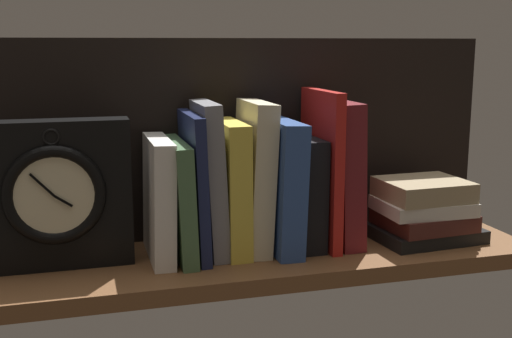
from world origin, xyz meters
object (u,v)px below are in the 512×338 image
book_yellow_seinlanguage (231,187)px  book_black_skeptic (303,191)px  book_stack_side (424,212)px  book_navy_bierce (194,185)px  book_red_requiem (321,168)px  book_maroon_dawkins (338,173)px  book_white_catcher (159,199)px  book_green_romantic (179,199)px  book_gray_chess (210,179)px  book_cream_twain (254,177)px  framed_clock (55,195)px  book_blue_modern (278,184)px

book_yellow_seinlanguage → book_black_skeptic: 11.86cm
book_black_skeptic → book_stack_side: book_black_skeptic is taller
book_navy_bierce → book_yellow_seinlanguage: 5.77cm
book_navy_bierce → book_stack_side: (37.38, -3.20, -6.07)cm
book_yellow_seinlanguage → book_red_requiem: (14.79, 0.00, 2.22)cm
book_maroon_dawkins → book_white_catcher: bearing=180.0°
book_green_romantic → book_navy_bierce: book_navy_bierce is taller
book_gray_chess → book_stack_side: size_ratio=1.33×
book_gray_chess → book_cream_twain: size_ratio=1.00×
book_navy_bierce → book_maroon_dawkins: 23.48cm
book_cream_twain → framed_clock: (-29.53, -0.51, -0.84)cm
book_navy_bierce → book_gray_chess: (2.42, 0.00, 0.80)cm
book_green_romantic → book_black_skeptic: (19.82, 0.00, -0.08)cm
book_red_requiem → book_stack_side: (16.86, -3.20, -7.57)cm
book_navy_bierce → book_maroon_dawkins: bearing=0.0°
book_gray_chess → book_blue_modern: book_gray_chess is taller
book_yellow_seinlanguage → book_stack_side: bearing=-5.8°
book_yellow_seinlanguage → book_blue_modern: same height
book_white_catcher → book_blue_modern: book_blue_modern is taller
book_white_catcher → book_stack_side: size_ratio=1.03×
book_black_skeptic → book_cream_twain: bearing=180.0°
book_maroon_dawkins → framed_clock: size_ratio=1.08×
book_green_romantic → book_stack_side: book_green_romantic is taller
book_blue_modern → book_black_skeptic: bearing=0.0°
book_white_catcher → book_yellow_seinlanguage: 11.14cm
book_cream_twain → book_black_skeptic: (8.07, 0.00, -2.86)cm
book_green_romantic → framed_clock: framed_clock is taller
book_white_catcher → book_blue_modern: bearing=0.0°
book_gray_chess → book_maroon_dawkins: size_ratio=1.02×
book_navy_bierce → framed_clock: 20.10cm
book_white_catcher → book_maroon_dawkins: 28.94cm
book_blue_modern → book_black_skeptic: size_ratio=1.16×
book_black_skeptic → book_red_requiem: bearing=0.0°
book_blue_modern → book_navy_bierce: bearing=180.0°
book_blue_modern → book_white_catcher: bearing=180.0°
book_red_requiem → framed_clock: size_ratio=1.16×
book_cream_twain → book_stack_side: (27.95, -3.20, -6.81)cm
book_stack_side → framed_clock: bearing=177.3°
book_cream_twain → framed_clock: 29.55cm
book_red_requiem → book_maroon_dawkins: size_ratio=1.08×
book_green_romantic → book_stack_side: (39.69, -3.20, -4.02)cm
book_gray_chess → book_white_catcher: bearing=180.0°
book_green_romantic → book_yellow_seinlanguage: book_yellow_seinlanguage is taller
book_red_requiem → framed_clock: bearing=-179.3°
book_yellow_seinlanguage → book_blue_modern: (7.65, 0.00, 0.02)cm
book_red_requiem → book_navy_bierce: bearing=180.0°
book_white_catcher → book_red_requiem: book_red_requiem is taller
book_red_requiem → framed_clock: 40.65cm
book_yellow_seinlanguage → book_blue_modern: size_ratio=1.00×
book_cream_twain → book_maroon_dawkins: bearing=0.0°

